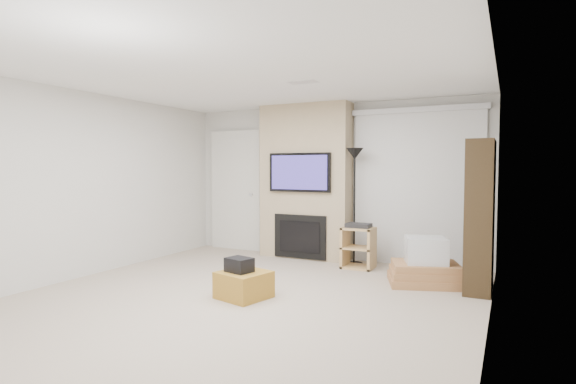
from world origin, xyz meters
The scene contains 15 objects.
floor centered at (0.00, 0.00, 0.00)m, with size 5.00×5.50×0.00m, color #B7A591.
ceiling centered at (0.00, 0.00, 2.50)m, with size 5.00×5.50×0.00m, color white.
wall_back centered at (0.00, 2.75, 1.25)m, with size 5.00×2.50×0.00m, color silver.
wall_left centered at (-2.50, 0.00, 1.25)m, with size 5.50×2.50×0.00m, color silver.
wall_right centered at (2.50, 0.00, 1.25)m, with size 5.50×2.50×0.00m, color silver.
hvac_vent centered at (0.40, 0.80, 2.50)m, with size 0.35×0.18×0.01m, color silver.
ottoman centered at (-0.02, 0.12, 0.15)m, with size 0.50×0.50×0.30m, color #A67626.
black_bag centered at (-0.06, 0.08, 0.38)m, with size 0.28×0.22×0.16m, color black.
fireplace_wall centered at (-0.35, 2.54, 1.24)m, with size 1.50×0.47×2.50m.
entry_door centered at (-1.80, 2.71, 1.05)m, with size 1.02×0.11×2.14m.
vertical_blinds centered at (1.40, 2.70, 1.27)m, with size 1.98×0.10×2.37m.
floor_lamp centered at (0.55, 2.36, 1.39)m, with size 0.26×0.26×1.77m.
av_stand centered at (0.68, 2.16, 0.35)m, with size 0.45×0.38×0.66m.
box_stack centered at (1.72, 1.65, 0.23)m, with size 1.06×0.93×0.60m.
bookshelf centered at (2.34, 1.65, 0.90)m, with size 0.30×0.80×1.80m.
Camera 1 is at (2.65, -4.15, 1.47)m, focal length 28.00 mm.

